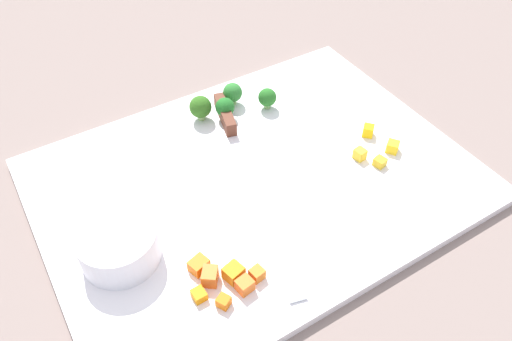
# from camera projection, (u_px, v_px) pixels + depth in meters

# --- Properties ---
(ground_plane) EXTENTS (4.00, 4.00, 0.00)m
(ground_plane) POSITION_uv_depth(u_px,v_px,m) (256.00, 183.00, 0.61)
(ground_plane) COLOR gray
(cutting_board) EXTENTS (0.50, 0.37, 0.01)m
(cutting_board) POSITION_uv_depth(u_px,v_px,m) (256.00, 180.00, 0.60)
(cutting_board) COLOR white
(cutting_board) RESTS_ON ground_plane
(prep_bowl) EXTENTS (0.08, 0.08, 0.04)m
(prep_bowl) POSITION_uv_depth(u_px,v_px,m) (119.00, 245.00, 0.50)
(prep_bowl) COLOR white
(prep_bowl) RESTS_ON cutting_board
(chef_knife) EXTENTS (0.10, 0.31, 0.02)m
(chef_knife) POSITION_uv_depth(u_px,v_px,m) (238.00, 148.00, 0.62)
(chef_knife) COLOR silver
(chef_knife) RESTS_ON cutting_board
(carrot_dice_0) EXTENTS (0.02, 0.02, 0.01)m
(carrot_dice_0) POSITION_uv_depth(u_px,v_px,m) (245.00, 285.00, 0.49)
(carrot_dice_0) COLOR orange
(carrot_dice_0) RESTS_ON cutting_board
(carrot_dice_1) EXTENTS (0.02, 0.02, 0.02)m
(carrot_dice_1) POSITION_uv_depth(u_px,v_px,m) (234.00, 273.00, 0.50)
(carrot_dice_1) COLOR orange
(carrot_dice_1) RESTS_ON cutting_board
(carrot_dice_2) EXTENTS (0.02, 0.02, 0.02)m
(carrot_dice_2) POSITION_uv_depth(u_px,v_px,m) (210.00, 276.00, 0.49)
(carrot_dice_2) COLOR orange
(carrot_dice_2) RESTS_ON cutting_board
(carrot_dice_3) EXTENTS (0.02, 0.02, 0.01)m
(carrot_dice_3) POSITION_uv_depth(u_px,v_px,m) (199.00, 265.00, 0.50)
(carrot_dice_3) COLOR orange
(carrot_dice_3) RESTS_ON cutting_board
(carrot_dice_4) EXTENTS (0.02, 0.02, 0.01)m
(carrot_dice_4) POSITION_uv_depth(u_px,v_px,m) (224.00, 302.00, 0.48)
(carrot_dice_4) COLOR orange
(carrot_dice_4) RESTS_ON cutting_board
(carrot_dice_5) EXTENTS (0.01, 0.01, 0.01)m
(carrot_dice_5) POSITION_uv_depth(u_px,v_px,m) (257.00, 274.00, 0.50)
(carrot_dice_5) COLOR orange
(carrot_dice_5) RESTS_ON cutting_board
(carrot_dice_6) EXTENTS (0.01, 0.01, 0.01)m
(carrot_dice_6) POSITION_uv_depth(u_px,v_px,m) (199.00, 295.00, 0.48)
(carrot_dice_6) COLOR orange
(carrot_dice_6) RESTS_ON cutting_board
(pepper_dice_0) EXTENTS (0.01, 0.01, 0.01)m
(pepper_dice_0) POSITION_uv_depth(u_px,v_px,m) (360.00, 154.00, 0.62)
(pepper_dice_0) COLOR yellow
(pepper_dice_0) RESTS_ON cutting_board
(pepper_dice_1) EXTENTS (0.02, 0.02, 0.01)m
(pepper_dice_1) POSITION_uv_depth(u_px,v_px,m) (368.00, 131.00, 0.65)
(pepper_dice_1) COLOR yellow
(pepper_dice_1) RESTS_ON cutting_board
(pepper_dice_2) EXTENTS (0.02, 0.02, 0.01)m
(pepper_dice_2) POSITION_uv_depth(u_px,v_px,m) (380.00, 162.00, 0.61)
(pepper_dice_2) COLOR yellow
(pepper_dice_2) RESTS_ON cutting_board
(pepper_dice_3) EXTENTS (0.02, 0.02, 0.01)m
(pepper_dice_3) POSITION_uv_depth(u_px,v_px,m) (393.00, 147.00, 0.63)
(pepper_dice_3) COLOR yellow
(pepper_dice_3) RESTS_ON cutting_board
(broccoli_floret_0) EXTENTS (0.03, 0.03, 0.03)m
(broccoli_floret_0) POSITION_uv_depth(u_px,v_px,m) (225.00, 107.00, 0.66)
(broccoli_floret_0) COLOR #90B765
(broccoli_floret_0) RESTS_ON cutting_board
(broccoli_floret_1) EXTENTS (0.02, 0.02, 0.03)m
(broccoli_floret_1) POSITION_uv_depth(u_px,v_px,m) (267.00, 98.00, 0.68)
(broccoli_floret_1) COLOR #88BB69
(broccoli_floret_1) RESTS_ON cutting_board
(broccoli_floret_2) EXTENTS (0.03, 0.03, 0.03)m
(broccoli_floret_2) POSITION_uv_depth(u_px,v_px,m) (233.00, 93.00, 0.68)
(broccoli_floret_2) COLOR #8CBF67
(broccoli_floret_2) RESTS_ON cutting_board
(broccoli_floret_3) EXTENTS (0.03, 0.03, 0.03)m
(broccoli_floret_3) POSITION_uv_depth(u_px,v_px,m) (200.00, 107.00, 0.66)
(broccoli_floret_3) COLOR #8FBB6C
(broccoli_floret_3) RESTS_ON cutting_board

